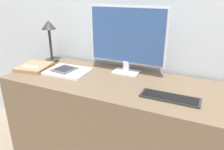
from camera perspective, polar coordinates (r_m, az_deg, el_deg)
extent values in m
cube|color=#B2BCC6|center=(1.61, 7.19, 17.37)|extent=(3.60, 0.05, 2.40)
cube|color=brown|center=(1.60, 1.93, -14.30)|extent=(1.55, 0.56, 0.76)
cube|color=silver|center=(1.56, 3.65, 0.74)|extent=(0.18, 0.11, 0.01)
cylinder|color=silver|center=(1.54, 3.68, 2.25)|extent=(0.04, 0.04, 0.07)
cube|color=silver|center=(1.49, 3.97, 10.27)|extent=(0.54, 0.01, 0.39)
cube|color=#2D4C84|center=(1.48, 3.85, 10.21)|extent=(0.52, 0.01, 0.36)
cube|color=#282828|center=(1.24, 14.88, -5.74)|extent=(0.32, 0.11, 0.01)
cube|color=black|center=(1.23, 14.89, -5.49)|extent=(0.30, 0.09, 0.00)
cube|color=silver|center=(1.59, -11.44, 0.79)|extent=(0.30, 0.24, 0.01)
cube|color=silver|center=(1.59, -11.46, 1.11)|extent=(0.30, 0.24, 0.01)
cube|color=#4C4C51|center=(1.60, -12.34, 1.48)|extent=(0.16, 0.17, 0.01)
cube|color=black|center=(1.59, -12.35, 1.65)|extent=(0.12, 0.12, 0.00)
cylinder|color=#282828|center=(1.87, -15.35, 3.70)|extent=(0.10, 0.10, 0.02)
cylinder|color=#282828|center=(1.83, -15.76, 7.66)|extent=(0.02, 0.02, 0.25)
cone|color=#282828|center=(1.80, -16.27, 12.51)|extent=(0.11, 0.11, 0.07)
cube|color=#93704C|center=(1.74, -19.57, 2.02)|extent=(0.25, 0.26, 0.03)
cube|color=silver|center=(1.71, -20.42, 2.10)|extent=(0.12, 0.06, 0.00)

